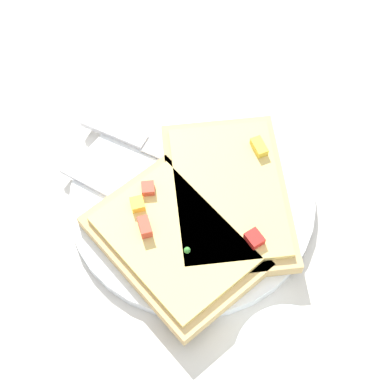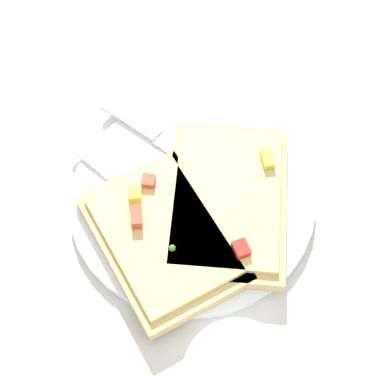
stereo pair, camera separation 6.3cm
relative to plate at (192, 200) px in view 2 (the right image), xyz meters
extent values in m
plane|color=beige|center=(0.00, 0.00, -0.01)|extent=(4.00, 4.00, 0.00)
cylinder|color=white|center=(0.00, 0.00, 0.00)|extent=(0.25, 0.25, 0.01)
cube|color=silver|center=(-0.08, 0.01, 0.01)|extent=(0.11, 0.08, 0.01)
cube|color=silver|center=(-0.01, -0.04, 0.01)|extent=(0.05, 0.05, 0.01)
cube|color=silver|center=(0.01, -0.07, 0.01)|extent=(0.02, 0.02, 0.00)
cube|color=silver|center=(0.02, -0.06, 0.01)|extent=(0.02, 0.02, 0.00)
cube|color=silver|center=(0.02, -0.06, 0.01)|extent=(0.02, 0.02, 0.00)
cube|color=silver|center=(0.03, -0.05, 0.01)|extent=(0.02, 0.02, 0.00)
cube|color=silver|center=(-0.07, 0.09, 0.01)|extent=(0.07, 0.05, 0.01)
cube|color=silver|center=(0.01, 0.04, 0.01)|extent=(0.11, 0.08, 0.00)
cube|color=tan|center=(0.03, -0.01, 0.01)|extent=(0.12, 0.18, 0.01)
cube|color=#E0C16B|center=(0.03, -0.01, 0.02)|extent=(0.11, 0.15, 0.01)
cube|color=yellow|center=(0.07, 0.04, 0.03)|extent=(0.02, 0.02, 0.01)
cube|color=red|center=(0.05, -0.06, 0.03)|extent=(0.02, 0.02, 0.01)
cube|color=tan|center=(-0.02, -0.05, 0.01)|extent=(0.18, 0.19, 0.01)
cube|color=#E0C16B|center=(-0.02, -0.05, 0.02)|extent=(0.16, 0.17, 0.01)
cube|color=#D14733|center=(-0.05, -0.04, 0.03)|extent=(0.01, 0.02, 0.01)
cube|color=#D14733|center=(-0.04, 0.00, 0.03)|extent=(0.01, 0.01, 0.01)
cube|color=yellow|center=(-0.05, -0.02, 0.03)|extent=(0.01, 0.02, 0.01)
sphere|color=#388433|center=(-0.01, -0.07, 0.03)|extent=(0.01, 0.01, 0.01)
sphere|color=tan|center=(-0.01, 0.01, 0.01)|extent=(0.01, 0.01, 0.01)
sphere|color=tan|center=(-0.05, -0.05, 0.01)|extent=(0.01, 0.01, 0.01)
sphere|color=tan|center=(-0.05, -0.04, 0.01)|extent=(0.01, 0.01, 0.01)
sphere|color=tan|center=(0.01, 0.02, 0.01)|extent=(0.01, 0.01, 0.01)
sphere|color=tan|center=(0.01, 0.00, 0.01)|extent=(0.01, 0.01, 0.01)
camera|label=1|loc=(-0.03, -0.31, 0.56)|focal=60.00mm
camera|label=2|loc=(0.03, -0.31, 0.56)|focal=60.00mm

